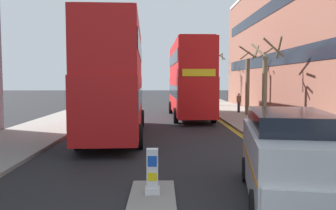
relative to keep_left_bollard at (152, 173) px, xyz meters
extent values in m
cube|color=gray|center=(6.50, 11.36, -0.54)|extent=(4.00, 80.00, 0.14)
cube|color=gray|center=(-6.50, 11.36, -0.54)|extent=(4.00, 80.00, 0.14)
cube|color=yellow|center=(4.40, 9.36, -0.60)|extent=(0.10, 56.00, 0.01)
cube|color=yellow|center=(4.24, 9.36, -0.60)|extent=(0.10, 56.00, 0.01)
cube|color=gray|center=(0.00, 0.00, -0.56)|extent=(1.10, 2.20, 0.10)
cube|color=silver|center=(0.00, 0.00, -0.43)|extent=(0.36, 0.28, 0.16)
cube|color=white|center=(0.00, 0.00, 0.13)|extent=(0.28, 0.20, 0.95)
cube|color=blue|center=(0.00, -0.10, 0.32)|extent=(0.22, 0.01, 0.26)
cube|color=yellow|center=(0.00, -0.10, -0.06)|extent=(0.22, 0.01, 0.20)
cube|color=red|center=(-2.09, 9.27, 1.13)|extent=(2.97, 10.90, 2.60)
cube|color=red|center=(-2.09, 9.27, 3.68)|extent=(2.91, 10.68, 2.50)
cube|color=black|center=(-2.09, 9.27, 1.43)|extent=(2.98, 10.47, 0.84)
cube|color=black|center=(-2.09, 9.27, 3.78)|extent=(2.96, 10.25, 0.80)
cube|color=yellow|center=(-2.33, 14.64, 2.68)|extent=(2.00, 0.15, 0.44)
cube|color=maroon|center=(-2.09, 9.27, 4.98)|extent=(2.67, 9.81, 0.10)
cylinder|color=black|center=(-3.49, 12.56, -0.09)|extent=(0.34, 1.05, 1.04)
cylinder|color=black|center=(-0.99, 12.67, -0.09)|extent=(0.34, 1.05, 1.04)
cylinder|color=black|center=(-3.20, 5.87, -0.09)|extent=(0.34, 1.05, 1.04)
cylinder|color=black|center=(-0.70, 5.98, -0.09)|extent=(0.34, 1.05, 1.04)
cube|color=red|center=(2.34, 17.80, 1.13)|extent=(2.75, 10.86, 2.60)
cube|color=red|center=(2.34, 17.80, 3.68)|extent=(2.70, 10.64, 2.50)
cube|color=black|center=(2.34, 17.80, 1.43)|extent=(2.77, 10.42, 0.84)
cube|color=black|center=(2.34, 17.80, 3.78)|extent=(2.76, 10.21, 0.80)
cube|color=yellow|center=(2.46, 12.42, 2.68)|extent=(2.00, 0.11, 0.44)
cube|color=maroon|center=(2.34, 17.80, 4.98)|extent=(2.48, 9.77, 0.10)
cylinder|color=black|center=(3.67, 14.48, -0.09)|extent=(0.32, 1.05, 1.04)
cylinder|color=black|center=(1.17, 14.42, -0.09)|extent=(0.32, 1.05, 1.04)
cylinder|color=black|center=(3.51, 21.17, -0.09)|extent=(0.32, 1.05, 1.04)
cylinder|color=black|center=(1.01, 21.12, -0.09)|extent=(0.32, 1.05, 1.04)
cube|color=silver|center=(3.24, -0.27, 0.33)|extent=(2.71, 4.96, 1.50)
cube|color=black|center=(3.27, -0.13, 1.13)|extent=(2.23, 3.31, 0.76)
cube|color=silver|center=(2.91, -2.12, 0.07)|extent=(1.99, 1.48, 0.67)
cube|color=orange|center=(3.24, -0.27, 0.38)|extent=(2.66, 4.60, 0.10)
cylinder|color=black|center=(2.09, -1.55, -0.27)|extent=(0.34, 0.71, 0.68)
cylinder|color=black|center=(4.39, 1.00, -0.27)|extent=(0.34, 0.71, 0.68)
cylinder|color=black|center=(2.62, 1.32, -0.27)|extent=(0.34, 0.71, 0.68)
cylinder|color=#2D2D38|center=(6.68, 20.39, -0.04)|extent=(0.22, 0.22, 0.85)
cube|color=#8C6647|center=(6.68, 20.39, 0.66)|extent=(0.34, 0.22, 0.56)
sphere|color=beige|center=(6.68, 20.39, 1.05)|extent=(0.20, 0.20, 0.20)
cylinder|color=#6B6047|center=(6.40, 12.31, 1.57)|extent=(0.30, 0.30, 4.07)
cylinder|color=#6B6047|center=(7.18, 12.18, 4.16)|extent=(0.39, 1.61, 1.18)
cylinder|color=#6B6047|center=(6.55, 12.71, 3.91)|extent=(0.90, 0.43, 0.69)
cylinder|color=#6B6047|center=(5.94, 12.54, 3.97)|extent=(0.58, 1.02, 0.80)
cylinder|color=#6B6047|center=(5.91, 12.05, 4.00)|extent=(0.65, 1.08, 0.86)
cylinder|color=#6B6047|center=(6.66, 11.63, 4.12)|extent=(1.46, 0.64, 1.11)
cylinder|color=#6B6047|center=(7.32, 35.22, 2.14)|extent=(0.30, 0.30, 5.21)
cylinder|color=#6B6047|center=(7.85, 35.07, 5.13)|extent=(0.43, 1.14, 0.86)
cylinder|color=#6B6047|center=(7.43, 35.83, 5.18)|extent=(1.28, 0.34, 0.95)
cylinder|color=#6B6047|center=(6.63, 35.20, 5.23)|extent=(0.16, 1.43, 1.05)
cylinder|color=#6B6047|center=(7.33, 34.43, 5.31)|extent=(1.64, 0.14, 1.20)
cylinder|color=#6B6047|center=(5.31, 28.89, 2.42)|extent=(0.38, 0.38, 5.78)
cylinder|color=#6B6047|center=(6.06, 28.92, 5.84)|extent=(0.18, 1.56, 1.14)
cylinder|color=#6B6047|center=(5.34, 29.36, 5.64)|extent=(1.01, 0.19, 0.75)
cylinder|color=#6B6047|center=(4.70, 29.22, 5.79)|extent=(0.79, 1.31, 1.05)
cylinder|color=#6B6047|center=(4.90, 28.65, 5.64)|extent=(0.61, 0.92, 0.75)
cylinder|color=#6B6047|center=(5.35, 28.09, 5.87)|extent=(1.64, 0.21, 1.20)
cylinder|color=#6B6047|center=(6.92, 18.52, 1.71)|extent=(0.32, 0.32, 4.35)
cylinder|color=#6B6047|center=(7.47, 18.56, 4.27)|extent=(0.19, 1.16, 0.86)
cylinder|color=#6B6047|center=(6.79, 18.92, 4.17)|extent=(0.88, 0.39, 0.67)
cylinder|color=#6B6047|center=(6.76, 17.89, 4.34)|extent=(1.34, 0.46, 1.00)
cube|color=brown|center=(13.50, 20.20, 5.16)|extent=(10.00, 28.00, 11.54)
cube|color=black|center=(8.48, 20.20, 7.70)|extent=(0.04, 24.64, 1.00)
cube|color=black|center=(8.48, 20.20, 3.78)|extent=(0.04, 24.64, 1.00)
camera|label=1|loc=(0.22, -8.22, 2.26)|focal=36.91mm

